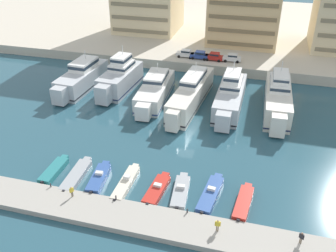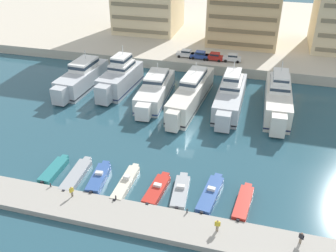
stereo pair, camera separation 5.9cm
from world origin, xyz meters
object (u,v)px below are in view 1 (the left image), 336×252
Objects in this scene: motorboat_blue_mid_left at (99,178)px; pedestrian_near_edge at (218,224)px; yacht_ivory_center_right at (278,98)px; motorboat_cream_center_left at (126,183)px; car_red_mid_left at (214,56)px; yacht_white_mid_left at (155,90)px; motorboat_blue_mid_right at (211,194)px; yacht_silver_left at (120,78)px; motorboat_grey_center_right at (181,191)px; car_white_far_left at (186,53)px; car_white_center_left at (232,57)px; motorboat_grey_left at (77,175)px; yacht_ivory_center_left at (191,93)px; motorboat_red_right at (243,203)px; car_blue_left at (200,55)px; pedestrian_far_side at (72,191)px; yacht_silver_far_left at (82,78)px; motorboat_teal_far_left at (54,170)px; pedestrian_mid_deck at (301,237)px; motorboat_red_center at (157,190)px; yacht_silver_center at (230,96)px.

pedestrian_near_edge is (17.09, -5.57, 1.25)m from motorboat_blue_mid_left.
motorboat_cream_center_left is (-19.12, -27.34, -2.18)m from yacht_ivory_center_right.
yacht_white_mid_left is at bearing -115.21° from car_red_mid_left.
yacht_white_mid_left is at bearing 98.39° from motorboat_cream_center_left.
yacht_white_mid_left is at bearing 120.87° from motorboat_blue_mid_right.
motorboat_grey_center_right is (19.43, -28.02, -2.22)m from yacht_silver_left.
car_white_far_left reaches higher than motorboat_cream_center_left.
motorboat_grey_left is at bearing -109.63° from car_white_center_left.
yacht_ivory_center_left is 5.42× the size of car_white_far_left.
motorboat_grey_center_right is at bearing 2.72° from motorboat_cream_center_left.
motorboat_red_right is at bearing 0.34° from motorboat_grey_left.
car_white_far_left is 52.69m from pedestrian_near_edge.
car_white_center_left is (20.68, 16.38, 0.58)m from yacht_silver_left.
pedestrian_far_side is at bearing -97.88° from car_blue_left.
yacht_silver_far_left is 2.47× the size of motorboat_red_right.
car_red_mid_left reaches higher than motorboat_grey_center_right.
yacht_ivory_center_right is 40.37m from pedestrian_far_side.
motorboat_teal_far_left is (9.03, -27.24, -1.83)m from yacht_silver_far_left.
motorboat_grey_left is at bearing -65.36° from yacht_silver_far_left.
yacht_ivory_center_left is 5.38× the size of car_white_center_left.
pedestrian_mid_deck is (34.19, -33.46, -0.88)m from yacht_silver_left.
car_blue_left is at bearing 93.94° from motorboat_red_center.
yacht_ivory_center_left is 28.01m from motorboat_grey_left.
motorboat_blue_mid_left is 0.96× the size of motorboat_grey_center_right.
motorboat_red_right is at bearing -76.16° from car_red_mid_left.
yacht_silver_far_left is 35.00m from pedestrian_far_side.
pedestrian_far_side is (-1.58, -4.56, 1.17)m from motorboat_blue_mid_left.
yacht_silver_far_left is at bearing 142.49° from motorboat_red_right.
motorboat_teal_far_left is 0.95× the size of motorboat_blue_mid_left.
yacht_silver_left is 26.39m from car_white_center_left.
motorboat_grey_left is 5.13× the size of pedestrian_far_side.
car_white_center_left is at bearing 74.29° from motorboat_blue_mid_left.
yacht_silver_left is 0.82× the size of yacht_silver_center.
motorboat_red_right is (19.53, -26.21, -1.40)m from yacht_white_mid_left.
yacht_silver_center reaches higher than car_white_far_left.
motorboat_blue_mid_right is 1.14× the size of motorboat_red_right.
motorboat_grey_left is 11.70m from motorboat_red_center.
motorboat_blue_mid_left is at bearing -59.74° from yacht_silver_far_left.
motorboat_cream_center_left is at bearing 167.14° from pedestrian_mid_deck.
motorboat_teal_far_left is 24.71m from pedestrian_near_edge.
motorboat_teal_far_left is 7.21m from pedestrian_far_side.
motorboat_teal_far_left is at bearing -87.72° from yacht_silver_left.
yacht_ivory_center_right is at bearing 5.19° from yacht_silver_center.
motorboat_red_right is at bearing -53.31° from yacht_white_mid_left.
yacht_silver_center is 12.04× the size of pedestrian_mid_deck.
yacht_silver_far_left is 10.50× the size of pedestrian_near_edge.
motorboat_blue_mid_right is at bearing -72.23° from yacht_ivory_center_left.
yacht_white_mid_left reaches higher than motorboat_grey_left.
yacht_ivory_center_left is 25.98m from motorboat_cream_center_left.
yacht_ivory_center_left is at bearing 73.76° from pedestrian_far_side.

